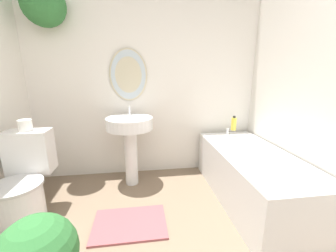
# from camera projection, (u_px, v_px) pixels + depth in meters

# --- Properties ---
(wall_back) EXTENTS (2.85, 0.42, 2.40)m
(wall_back) POSITION_uv_depth(u_px,v_px,m) (133.00, 70.00, 2.44)
(wall_back) COLOR silver
(wall_back) RESTS_ON ground_plane
(wall_right) EXTENTS (0.06, 2.40, 2.40)m
(wall_right) POSITION_uv_depth(u_px,v_px,m) (335.00, 84.00, 1.58)
(wall_right) COLOR silver
(wall_right) RESTS_ON ground_plane
(toilet) EXTENTS (0.39, 0.58, 0.78)m
(toilet) POSITION_uv_depth(u_px,v_px,m) (24.00, 187.00, 1.76)
(toilet) COLOR white
(toilet) RESTS_ON ground_plane
(pedestal_sink) EXTENTS (0.52, 0.52, 0.90)m
(pedestal_sink) POSITION_uv_depth(u_px,v_px,m) (130.00, 134.00, 2.32)
(pedestal_sink) COLOR white
(pedestal_sink) RESTS_ON ground_plane
(bathtub) EXTENTS (0.67, 1.48, 0.59)m
(bathtub) POSITION_uv_depth(u_px,v_px,m) (252.00, 175.00, 2.10)
(bathtub) COLOR silver
(bathtub) RESTS_ON ground_plane
(shampoo_bottle) EXTENTS (0.06, 0.06, 0.18)m
(shampoo_bottle) POSITION_uv_depth(u_px,v_px,m) (234.00, 124.00, 2.54)
(shampoo_bottle) COLOR gold
(shampoo_bottle) RESTS_ON bathtub
(bath_mat) EXTENTS (0.63, 0.43, 0.02)m
(bath_mat) POSITION_uv_depth(u_px,v_px,m) (130.00, 224.00, 1.79)
(bath_mat) COLOR #934C51
(bath_mat) RESTS_ON ground_plane
(toilet_paper_roll) EXTENTS (0.11, 0.11, 0.10)m
(toilet_paper_roll) POSITION_uv_depth(u_px,v_px,m) (25.00, 125.00, 1.81)
(toilet_paper_roll) COLOR white
(toilet_paper_roll) RESTS_ON toilet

